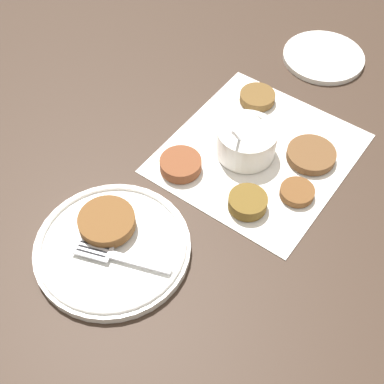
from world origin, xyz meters
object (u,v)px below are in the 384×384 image
at_px(sauce_bowl, 247,142).
at_px(fritter_on_plate, 107,222).
at_px(extra_saucer, 323,57).
at_px(serving_plate, 112,247).
at_px(fork, 112,255).

height_order(sauce_bowl, fritter_on_plate, sauce_bowl).
height_order(sauce_bowl, extra_saucer, sauce_bowl).
xyz_separation_m(fritter_on_plate, extra_saucer, (0.58, -0.09, -0.02)).
xyz_separation_m(serving_plate, extra_saucer, (0.60, -0.06, -0.00)).
height_order(serving_plate, fork, fork).
xyz_separation_m(serving_plate, fork, (-0.02, -0.01, 0.01)).
bearing_deg(fritter_on_plate, serving_plate, -129.79).
distance_m(fritter_on_plate, extra_saucer, 0.58).
relative_size(fritter_on_plate, fork, 0.58).
xyz_separation_m(sauce_bowl, fork, (-0.30, 0.05, -0.01)).
relative_size(serving_plate, fork, 1.59).
distance_m(sauce_bowl, fritter_on_plate, 0.28).
distance_m(sauce_bowl, extra_saucer, 0.31).
bearing_deg(serving_plate, sauce_bowl, -12.35).
bearing_deg(fritter_on_plate, sauce_bowl, -18.66).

